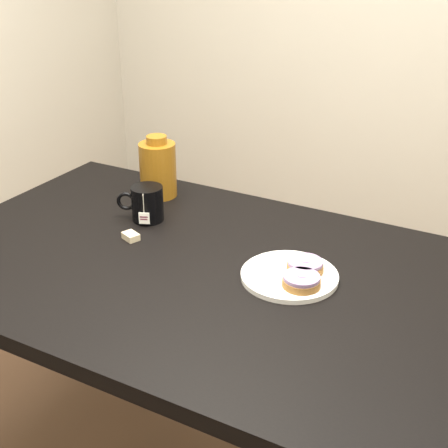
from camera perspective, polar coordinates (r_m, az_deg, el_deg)
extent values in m
cube|color=black|center=(1.57, -2.77, -4.16)|extent=(1.40, 0.90, 0.04)
cylinder|color=black|center=(2.36, -11.02, -4.09)|extent=(0.06, 0.06, 0.71)
cylinder|color=white|center=(1.49, 6.00, -4.75)|extent=(0.23, 0.23, 0.01)
torus|color=white|center=(1.49, 6.01, -4.54)|extent=(0.23, 0.23, 0.01)
cylinder|color=brown|center=(1.50, 7.42, -3.95)|extent=(0.10, 0.10, 0.02)
cylinder|color=gray|center=(1.50, 7.44, -3.50)|extent=(0.10, 0.10, 0.01)
cylinder|color=brown|center=(1.44, 7.08, -5.32)|extent=(0.11, 0.11, 0.02)
cylinder|color=gray|center=(1.43, 7.11, -4.86)|extent=(0.10, 0.10, 0.01)
cylinder|color=black|center=(1.77, -7.01, 1.87)|extent=(0.12, 0.12, 0.10)
cylinder|color=black|center=(1.75, -7.09, 3.13)|extent=(0.08, 0.08, 0.00)
torus|color=black|center=(1.78, -8.95, 2.08)|extent=(0.05, 0.03, 0.06)
cylinder|color=beige|center=(1.72, -7.38, 1.90)|extent=(0.00, 0.00, 0.06)
cube|color=white|center=(1.73, -7.29, 0.55)|extent=(0.03, 0.01, 0.03)
cube|color=#C6B793|center=(1.68, -8.52, -1.12)|extent=(0.05, 0.05, 0.02)
cylinder|color=#5C340C|center=(1.92, -6.06, 4.94)|extent=(0.12, 0.12, 0.17)
cylinder|color=#5C340C|center=(1.89, -6.19, 7.66)|extent=(0.06, 0.06, 0.02)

